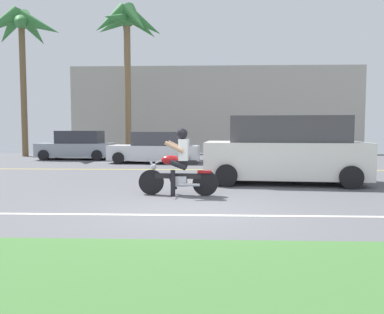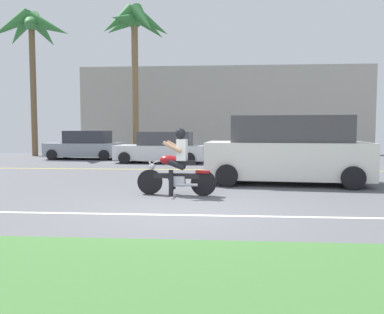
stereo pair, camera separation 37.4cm
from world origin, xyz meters
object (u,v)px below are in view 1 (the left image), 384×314
at_px(motorcyclist, 179,167).
at_px(palm_tree_0, 127,29).
at_px(palm_tree_1, 21,31).
at_px(suv_nearby, 285,151).
at_px(parked_car_0, 77,146).
at_px(parked_car_1, 156,148).

height_order(motorcyclist, palm_tree_0, palm_tree_0).
bearing_deg(palm_tree_1, suv_nearby, -39.57).
relative_size(parked_car_0, palm_tree_1, 0.44).
bearing_deg(motorcyclist, parked_car_0, 119.45).
bearing_deg(parked_car_1, parked_car_0, 155.36).
bearing_deg(parked_car_1, suv_nearby, -54.50).
bearing_deg(suv_nearby, palm_tree_0, 123.56).
relative_size(suv_nearby, palm_tree_1, 0.57).
bearing_deg(parked_car_0, palm_tree_0, 32.35).
xyz_separation_m(suv_nearby, palm_tree_0, (-6.96, 10.50, 6.40)).
height_order(suv_nearby, palm_tree_1, palm_tree_1).
distance_m(motorcyclist, suv_nearby, 3.89).
bearing_deg(palm_tree_1, parked_car_0, -28.74).
bearing_deg(suv_nearby, parked_car_1, 125.50).
xyz_separation_m(motorcyclist, parked_car_1, (-1.78, 9.18, 0.01)).
relative_size(parked_car_1, palm_tree_0, 0.51).
xyz_separation_m(palm_tree_0, palm_tree_1, (-6.47, 0.61, 0.11)).
height_order(parked_car_0, palm_tree_1, palm_tree_1).
distance_m(suv_nearby, palm_tree_0, 14.13).
bearing_deg(parked_car_1, palm_tree_1, 153.42).
height_order(suv_nearby, palm_tree_0, palm_tree_0).
bearing_deg(parked_car_0, motorcyclist, -60.55).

